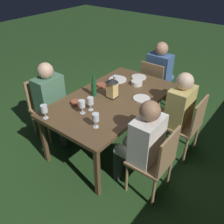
{
  "coord_description": "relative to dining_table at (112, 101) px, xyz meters",
  "views": [
    {
      "loc": [
        2.13,
        1.65,
        2.29
      ],
      "look_at": [
        0.0,
        0.0,
        0.51
      ],
      "focal_mm": 38.52,
      "sensor_mm": 36.0,
      "label": 1
    }
  ],
  "objects": [
    {
      "name": "bowl_olives",
      "position": [
        -0.51,
        0.05,
        0.08
      ],
      "size": [
        0.16,
        0.16,
        0.06
      ],
      "color": "silver",
      "rests_on": "dining_table"
    },
    {
      "name": "chair_side_left_b",
      "position": [
        0.4,
        -0.9,
        -0.2
      ],
      "size": [
        0.42,
        0.4,
        0.87
      ],
      "color": "#9E7A51",
      "rests_on": "ground"
    },
    {
      "name": "person_in_mustard",
      "position": [
        -0.4,
        0.7,
        -0.04
      ],
      "size": [
        0.38,
        0.47,
        1.15
      ],
      "color": "tan",
      "rests_on": "ground"
    },
    {
      "name": "wine_glass_d",
      "position": [
        0.38,
        -0.02,
        0.17
      ],
      "size": [
        0.08,
        0.08,
        0.17
      ],
      "color": "silver",
      "rests_on": "dining_table"
    },
    {
      "name": "chair_side_right_a",
      "position": [
        -0.4,
        0.9,
        -0.2
      ],
      "size": [
        0.42,
        0.4,
        0.87
      ],
      "color": "#9E7A51",
      "rests_on": "ground"
    },
    {
      "name": "person_in_blue",
      "position": [
        -1.33,
        0.0,
        -0.04
      ],
      "size": [
        0.48,
        0.38,
        1.15
      ],
      "color": "#426699",
      "rests_on": "ground"
    },
    {
      "name": "dining_table",
      "position": [
        0.0,
        0.0,
        0.0
      ],
      "size": [
        1.78,
        1.02,
        0.73
      ],
      "color": "brown",
      "rests_on": "ground"
    },
    {
      "name": "wine_glass_a",
      "position": [
        0.49,
        -0.06,
        0.17
      ],
      "size": [
        0.08,
        0.08,
        0.17
      ],
      "color": "silver",
      "rests_on": "dining_table"
    },
    {
      "name": "wine_glass_e",
      "position": [
        -0.27,
        -0.15,
        0.17
      ],
      "size": [
        0.08,
        0.08,
        0.17
      ],
      "color": "silver",
      "rests_on": "dining_table"
    },
    {
      "name": "ground_plane",
      "position": [
        0.0,
        0.0,
        -0.68
      ],
      "size": [
        16.0,
        16.0,
        0.0
      ],
      "primitive_type": "plane",
      "color": "#26471E"
    },
    {
      "name": "wine_glass_c",
      "position": [
        0.6,
        0.25,
        0.17
      ],
      "size": [
        0.08,
        0.08,
        0.17
      ],
      "color": "silver",
      "rests_on": "dining_table"
    },
    {
      "name": "person_in_cream",
      "position": [
        0.4,
        0.7,
        -0.04
      ],
      "size": [
        0.38,
        0.47,
        1.15
      ],
      "color": "white",
      "rests_on": "ground"
    },
    {
      "name": "green_bottle_on_table",
      "position": [
        0.09,
        -0.23,
        0.16
      ],
      "size": [
        0.07,
        0.07,
        0.29
      ],
      "color": "#195128",
      "rests_on": "dining_table"
    },
    {
      "name": "wine_glass_b",
      "position": [
        0.82,
        -0.32,
        0.17
      ],
      "size": [
        0.08,
        0.08,
        0.17
      ],
      "color": "silver",
      "rests_on": "dining_table"
    },
    {
      "name": "plate_b",
      "position": [
        -0.47,
        -0.26,
        0.06
      ],
      "size": [
        0.26,
        0.26,
        0.01
      ],
      "primitive_type": "cylinder",
      "color": "white",
      "rests_on": "dining_table"
    },
    {
      "name": "chair_side_right_b",
      "position": [
        0.4,
        0.9,
        -0.2
      ],
      "size": [
        0.42,
        0.4,
        0.87
      ],
      "color": "#9E7A51",
      "rests_on": "ground"
    },
    {
      "name": "chair_head_near",
      "position": [
        -1.14,
        0.0,
        -0.2
      ],
      "size": [
        0.4,
        0.42,
        0.87
      ],
      "color": "#9E7A51",
      "rests_on": "ground"
    },
    {
      "name": "plate_c",
      "position": [
        -0.21,
        0.32,
        0.06
      ],
      "size": [
        0.22,
        0.22,
        0.01
      ],
      "primitive_type": "cylinder",
      "color": "white",
      "rests_on": "dining_table"
    },
    {
      "name": "person_in_green",
      "position": [
        0.4,
        -0.7,
        -0.04
      ],
      "size": [
        0.38,
        0.47,
        1.15
      ],
      "color": "#4C7A5B",
      "rests_on": "ground"
    },
    {
      "name": "bowl_bread",
      "position": [
        0.4,
        -0.25,
        0.08
      ],
      "size": [
        0.12,
        0.12,
        0.05
      ],
      "color": "#9E5138",
      "rests_on": "dining_table"
    },
    {
      "name": "plate_a",
      "position": [
        -0.73,
        -0.05,
        0.06
      ],
      "size": [
        0.22,
        0.22,
        0.01
      ],
      "primitive_type": "cylinder",
      "color": "silver",
      "rests_on": "dining_table"
    },
    {
      "name": "lantern_centerpiece",
      "position": [
        -0.02,
        -0.01,
        0.2
      ],
      "size": [
        0.15,
        0.15,
        0.27
      ],
      "color": "black",
      "rests_on": "dining_table"
    },
    {
      "name": "bowl_salad",
      "position": [
        -0.16,
        -0.32,
        0.07
      ],
      "size": [
        0.12,
        0.12,
        0.04
      ],
      "color": "#9E5138",
      "rests_on": "dining_table"
    }
  ]
}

